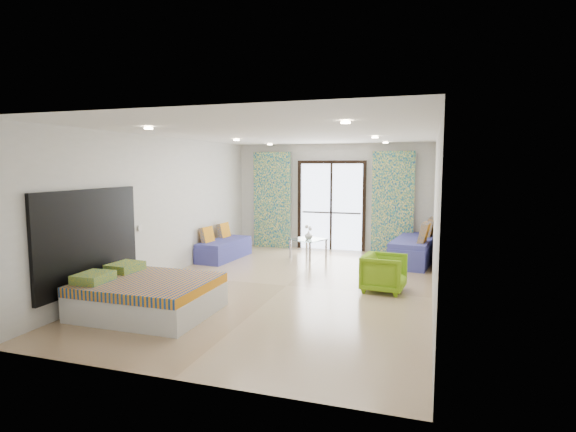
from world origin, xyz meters
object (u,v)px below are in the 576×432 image
(bed, at_px, (147,296))
(coffee_table, at_px, (308,241))
(daybed_right, at_px, (415,249))
(armchair, at_px, (384,271))
(daybed_left, at_px, (224,248))

(bed, xyz_separation_m, coffee_table, (1.20, 4.56, 0.14))
(daybed_right, distance_m, coffee_table, 2.40)
(coffee_table, bearing_deg, daybed_right, 5.08)
(bed, bearing_deg, daybed_right, 53.06)
(bed, relative_size, armchair, 2.59)
(daybed_right, bearing_deg, coffee_table, -167.35)
(armchair, bearing_deg, bed, 131.04)
(bed, xyz_separation_m, daybed_right, (3.59, 4.78, 0.04))
(daybed_left, distance_m, armchair, 4.16)
(daybed_right, bearing_deg, armchair, -91.68)
(daybed_right, height_order, armchair, daybed_right)
(armchair, bearing_deg, coffee_table, 46.22)
(daybed_left, relative_size, armchair, 2.32)
(daybed_left, height_order, coffee_table, same)
(bed, relative_size, coffee_table, 2.02)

